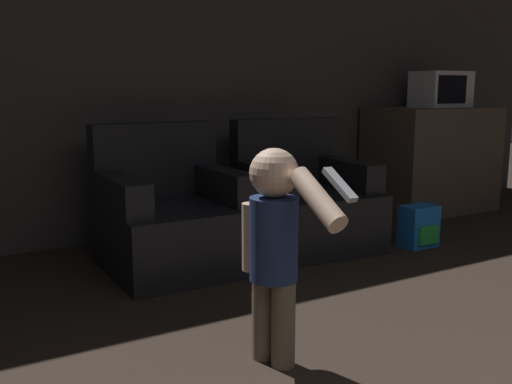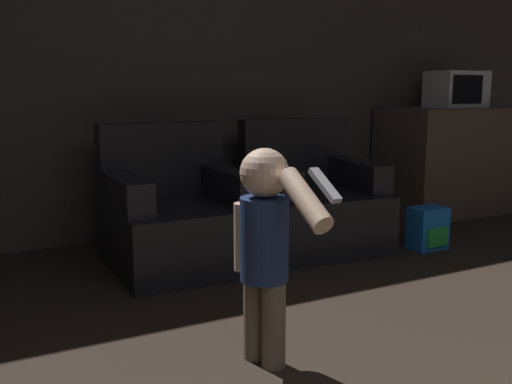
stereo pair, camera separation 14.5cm
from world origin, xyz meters
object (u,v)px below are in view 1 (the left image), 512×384
Objects in this scene: armchair_left at (172,218)px; person_toddler at (275,239)px; toy_backpack at (419,226)px; microwave at (441,89)px; armchair_right at (303,202)px.

person_toddler is (-0.14, -1.43, 0.21)m from armchair_left.
microwave is (1.09, 0.85, 0.95)m from toy_backpack.
armchair_left is 3.00× the size of toy_backpack.
microwave reaches higher than armchair_left.
armchair_right is 1.84× the size of microwave.
person_toddler is at bearing -152.06° from toy_backpack.
armchair_right is 3.10× the size of toy_backpack.
microwave is (2.76, 0.38, 0.79)m from armchair_left.
microwave reaches higher than person_toddler.
person_toddler is 3.47m from microwave.
microwave is at bearing 17.34° from armchair_right.
person_toddler is at bearing -95.31° from armchair_left.
armchair_right is 1.97m from microwave.
armchair_left is 1.00m from armchair_right.
toy_backpack is 1.68m from microwave.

